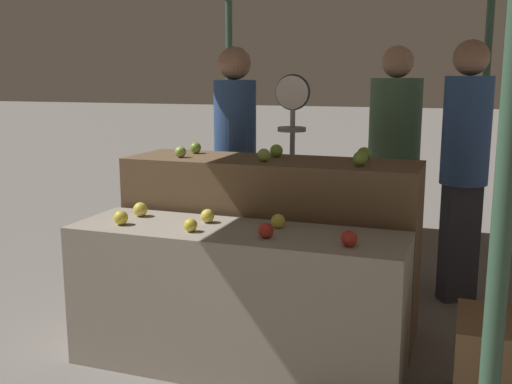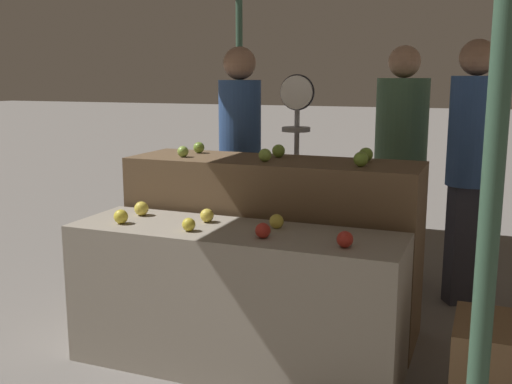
# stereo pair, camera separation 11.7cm
# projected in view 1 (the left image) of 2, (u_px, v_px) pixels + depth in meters

# --- Properties ---
(ground_plane) EXTENTS (60.00, 60.00, 0.00)m
(ground_plane) POSITION_uv_depth(u_px,v_px,m) (236.00, 367.00, 3.32)
(ground_plane) COLOR slate
(display_counter_front) EXTENTS (1.80, 0.55, 0.78)m
(display_counter_front) POSITION_uv_depth(u_px,v_px,m) (236.00, 300.00, 3.24)
(display_counter_front) COLOR gray
(display_counter_front) RESTS_ON ground_plane
(display_counter_back) EXTENTS (1.80, 0.55, 1.08)m
(display_counter_back) POSITION_uv_depth(u_px,v_px,m) (271.00, 245.00, 3.77)
(display_counter_back) COLOR brown
(display_counter_back) RESTS_ON ground_plane
(apple_front_0) EXTENTS (0.08, 0.08, 0.08)m
(apple_front_0) POSITION_uv_depth(u_px,v_px,m) (121.00, 218.00, 3.27)
(apple_front_0) COLOR gold
(apple_front_0) RESTS_ON display_counter_front
(apple_front_1) EXTENTS (0.07, 0.07, 0.07)m
(apple_front_1) POSITION_uv_depth(u_px,v_px,m) (191.00, 225.00, 3.12)
(apple_front_1) COLOR gold
(apple_front_1) RESTS_ON display_counter_front
(apple_front_2) EXTENTS (0.08, 0.08, 0.08)m
(apple_front_2) POSITION_uv_depth(u_px,v_px,m) (266.00, 230.00, 3.00)
(apple_front_2) COLOR #AD281E
(apple_front_2) RESTS_ON display_counter_front
(apple_front_3) EXTENTS (0.08, 0.08, 0.08)m
(apple_front_3) POSITION_uv_depth(u_px,v_px,m) (349.00, 238.00, 2.84)
(apple_front_3) COLOR #AD281E
(apple_front_3) RESTS_ON display_counter_front
(apple_front_4) EXTENTS (0.08, 0.08, 0.08)m
(apple_front_4) POSITION_uv_depth(u_px,v_px,m) (140.00, 209.00, 3.47)
(apple_front_4) COLOR yellow
(apple_front_4) RESTS_ON display_counter_front
(apple_front_5) EXTENTS (0.08, 0.08, 0.08)m
(apple_front_5) POSITION_uv_depth(u_px,v_px,m) (207.00, 216.00, 3.32)
(apple_front_5) COLOR yellow
(apple_front_5) RESTS_ON display_counter_front
(apple_front_6) EXTENTS (0.08, 0.08, 0.08)m
(apple_front_6) POSITION_uv_depth(u_px,v_px,m) (278.00, 221.00, 3.19)
(apple_front_6) COLOR gold
(apple_front_6) RESTS_ON display_counter_front
(apple_back_0) EXTENTS (0.07, 0.07, 0.07)m
(apple_back_0) POSITION_uv_depth(u_px,v_px,m) (180.00, 152.00, 3.75)
(apple_back_0) COLOR #8EB247
(apple_back_0) RESTS_ON display_counter_back
(apple_back_1) EXTENTS (0.08, 0.08, 0.08)m
(apple_back_1) POSITION_uv_depth(u_px,v_px,m) (264.00, 155.00, 3.57)
(apple_back_1) COLOR #8EB247
(apple_back_1) RESTS_ON display_counter_back
(apple_back_2) EXTENTS (0.08, 0.08, 0.08)m
(apple_back_2) POSITION_uv_depth(u_px,v_px,m) (360.00, 159.00, 3.38)
(apple_back_2) COLOR #7AA338
(apple_back_2) RESTS_ON display_counter_back
(apple_back_3) EXTENTS (0.07, 0.07, 0.07)m
(apple_back_3) POSITION_uv_depth(u_px,v_px,m) (196.00, 148.00, 3.95)
(apple_back_3) COLOR #7AA338
(apple_back_3) RESTS_ON display_counter_back
(apple_back_4) EXTENTS (0.08, 0.08, 0.08)m
(apple_back_4) POSITION_uv_depth(u_px,v_px,m) (276.00, 151.00, 3.76)
(apple_back_4) COLOR #84AD3D
(apple_back_4) RESTS_ON display_counter_back
(apple_back_5) EXTENTS (0.09, 0.09, 0.09)m
(apple_back_5) POSITION_uv_depth(u_px,v_px,m) (364.00, 154.00, 3.58)
(apple_back_5) COLOR #7AA338
(apple_back_5) RESTS_ON display_counter_back
(produce_scale) EXTENTS (0.25, 0.20, 1.60)m
(produce_scale) POSITION_uv_depth(u_px,v_px,m) (292.00, 140.00, 4.21)
(produce_scale) COLOR #99999E
(produce_scale) RESTS_ON ground_plane
(person_vendor_at_scale) EXTENTS (0.34, 0.34, 1.80)m
(person_vendor_at_scale) POSITION_uv_depth(u_px,v_px,m) (235.00, 149.00, 4.40)
(person_vendor_at_scale) COLOR #2D2D38
(person_vendor_at_scale) RESTS_ON ground_plane
(person_customer_left) EXTENTS (0.44, 0.44, 1.83)m
(person_customer_left) POSITION_uv_depth(u_px,v_px,m) (465.00, 151.00, 4.12)
(person_customer_left) COLOR #2D2D38
(person_customer_left) RESTS_ON ground_plane
(person_customer_right) EXTENTS (0.49, 0.49, 1.81)m
(person_customer_right) POSITION_uv_depth(u_px,v_px,m) (394.00, 148.00, 4.58)
(person_customer_right) COLOR #2D2D38
(person_customer_right) RESTS_ON ground_plane
(wooden_crate_side) EXTENTS (0.46, 0.46, 0.46)m
(wooden_crate_side) POSITION_uv_depth(u_px,v_px,m) (506.00, 368.00, 2.82)
(wooden_crate_side) COLOR brown
(wooden_crate_side) RESTS_ON ground_plane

